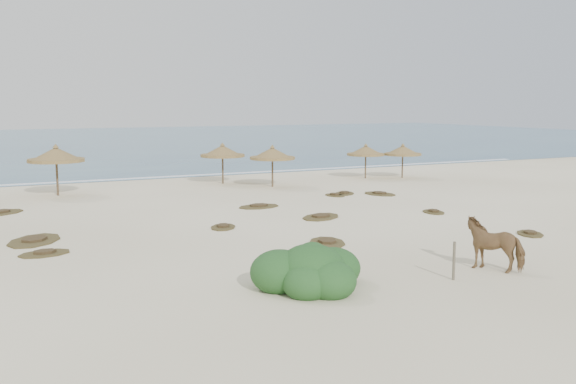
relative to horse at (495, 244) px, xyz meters
name	(u,v)px	position (x,y,z in m)	size (l,w,h in m)	color
ground	(337,244)	(-2.83, 5.69, -0.87)	(160.00, 160.00, 0.00)	#FAF0CD
ocean	(72,142)	(-2.83, 80.69, -0.87)	(200.00, 100.00, 0.01)	#285579
foam_line	(164,177)	(-2.83, 31.69, -0.87)	(70.00, 0.60, 0.01)	white
palapa_2	(56,155)	(-11.24, 24.95, 1.58)	(3.85, 3.85, 3.16)	brown
palapa_3	(223,152)	(-0.14, 26.01, 1.36)	(3.81, 3.81, 2.88)	brown
palapa_4	(272,154)	(2.28, 22.95, 1.33)	(3.59, 3.59, 2.84)	brown
palapa_5	(366,151)	(10.60, 24.33, 1.16)	(3.11, 3.11, 2.62)	brown
palapa_6	(403,151)	(13.25, 23.33, 1.15)	(3.01, 3.01, 2.61)	brown
horse	(495,244)	(0.00, 0.00, 0.00)	(0.94, 2.07, 1.74)	olive
fence_post_near	(454,261)	(-2.16, -0.46, -0.25)	(0.09, 0.09, 1.24)	#665D4D
bush	(311,272)	(-6.73, 0.69, -0.35)	(3.58, 3.15, 1.60)	#2A5D28
scrub_0	(45,253)	(-13.56, 9.01, -0.82)	(2.10, 1.57, 0.16)	brown
scrub_1	(34,240)	(-13.70, 11.60, -0.82)	(3.03, 3.44, 0.16)	brown
scrub_2	(223,227)	(-5.76, 10.90, -0.82)	(1.78, 2.02, 0.16)	brown
scrub_3	(321,217)	(-0.52, 11.22, -0.82)	(2.90, 2.65, 0.16)	brown
scrub_4	(434,212)	(5.39, 9.90, -0.82)	(1.39, 1.77, 0.16)	brown
scrub_5	(380,194)	(6.67, 16.67, -0.82)	(1.97, 2.53, 0.16)	brown
scrub_6	(0,212)	(-14.70, 19.54, -0.82)	(3.00, 2.72, 0.16)	brown
scrub_7	(344,193)	(4.80, 17.78, -0.82)	(2.07, 2.12, 0.16)	brown
scrub_9	(327,242)	(-3.14, 5.99, -0.82)	(2.14, 2.58, 0.16)	brown
scrub_10	(335,195)	(3.88, 17.36, -0.82)	(1.13, 1.61, 0.16)	brown
scrub_11	(294,256)	(-5.37, 4.53, -0.82)	(1.90, 2.19, 0.16)	brown
scrub_12	(530,233)	(5.55, 3.65, -0.82)	(1.72, 1.92, 0.16)	brown
scrub_13	(259,206)	(-1.98, 15.52, -0.82)	(2.54, 1.83, 0.16)	brown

